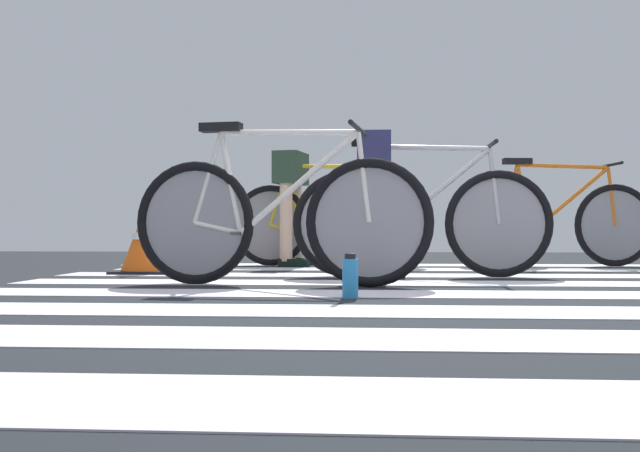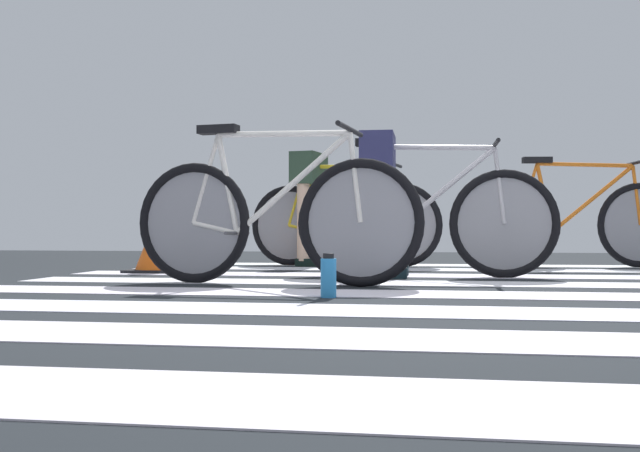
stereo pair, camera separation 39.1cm
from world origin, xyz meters
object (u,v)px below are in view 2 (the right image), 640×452
at_px(bicycle_3_of_4, 343,222).
at_px(water_bottle, 328,277).
at_px(cyclist_2_of_4, 379,184).
at_px(cyclist_3_of_4, 309,193).
at_px(bicycle_4_of_4, 579,222).
at_px(bicycle_1_of_4, 273,218).
at_px(traffic_cone, 160,241).
at_px(bicycle_2_of_4, 425,220).

xyz_separation_m(bicycle_3_of_4, water_bottle, (0.29, -2.96, -0.29)).
relative_size(cyclist_2_of_4, bicycle_3_of_4, 0.56).
xyz_separation_m(cyclist_3_of_4, bicycle_4_of_4, (2.29, 0.03, -0.26)).
height_order(bicycle_1_of_4, bicycle_3_of_4, same).
bearing_deg(bicycle_1_of_4, bicycle_3_of_4, 94.56).
relative_size(cyclist_3_of_4, traffic_cone, 2.00).
bearing_deg(water_bottle, bicycle_1_of_4, 119.86).
height_order(bicycle_3_of_4, water_bottle, bicycle_3_of_4).
distance_m(bicycle_2_of_4, bicycle_3_of_4, 1.58).
xyz_separation_m(bicycle_2_of_4, bicycle_4_of_4, (1.27, 1.50, 0.00)).
distance_m(bicycle_1_of_4, cyclist_3_of_4, 2.31).
bearing_deg(cyclist_2_of_4, bicycle_2_of_4, 0.00).
xyz_separation_m(bicycle_3_of_4, traffic_cone, (-1.25, -1.10, -0.15)).
height_order(bicycle_1_of_4, traffic_cone, bicycle_1_of_4).
bearing_deg(cyclist_3_of_4, bicycle_3_of_4, 0.00).
distance_m(cyclist_2_of_4, water_bottle, 1.65).
relative_size(bicycle_1_of_4, bicycle_3_of_4, 1.01).
bearing_deg(water_bottle, traffic_cone, 129.50).
bearing_deg(bicycle_1_of_4, bicycle_2_of_4, 51.73).
bearing_deg(water_bottle, bicycle_4_of_4, 60.86).
relative_size(bicycle_1_of_4, bicycle_2_of_4, 0.99).
relative_size(bicycle_4_of_4, water_bottle, 8.38).
relative_size(bicycle_2_of_4, cyclist_2_of_4, 1.80).
xyz_separation_m(cyclist_2_of_4, water_bottle, (-0.13, -1.56, -0.53)).
relative_size(bicycle_3_of_4, cyclist_3_of_4, 1.72).
relative_size(bicycle_3_of_4, bicycle_4_of_4, 0.99).
bearing_deg(bicycle_4_of_4, bicycle_1_of_4, -139.45).
relative_size(bicycle_2_of_4, traffic_cone, 3.49).
distance_m(bicycle_1_of_4, bicycle_4_of_4, 3.15).
bearing_deg(bicycle_1_of_4, water_bottle, -52.09).
height_order(water_bottle, traffic_cone, traffic_cone).
height_order(bicycle_3_of_4, cyclist_3_of_4, cyclist_3_of_4).
distance_m(cyclist_2_of_4, cyclist_3_of_4, 1.63).
xyz_separation_m(bicycle_1_of_4, bicycle_3_of_4, (0.14, 2.23, 0.00)).
bearing_deg(bicycle_1_of_4, traffic_cone, 142.72).
bearing_deg(bicycle_3_of_4, cyclist_3_of_4, -180.00).
bearing_deg(cyclist_2_of_4, cyclist_3_of_4, 116.16).
bearing_deg(cyclist_3_of_4, water_bottle, -68.06).
bearing_deg(traffic_cone, bicycle_2_of_4, -8.78).
height_order(bicycle_2_of_4, cyclist_2_of_4, cyclist_2_of_4).
height_order(cyclist_2_of_4, cyclist_3_of_4, cyclist_3_of_4).
xyz_separation_m(bicycle_2_of_4, cyclist_3_of_4, (-1.03, 1.47, 0.26)).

